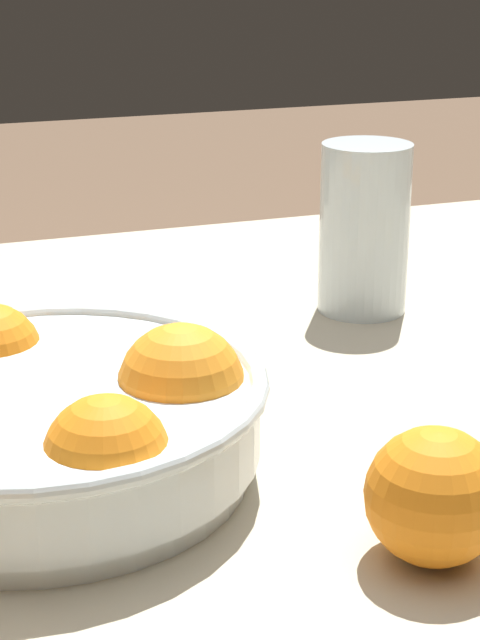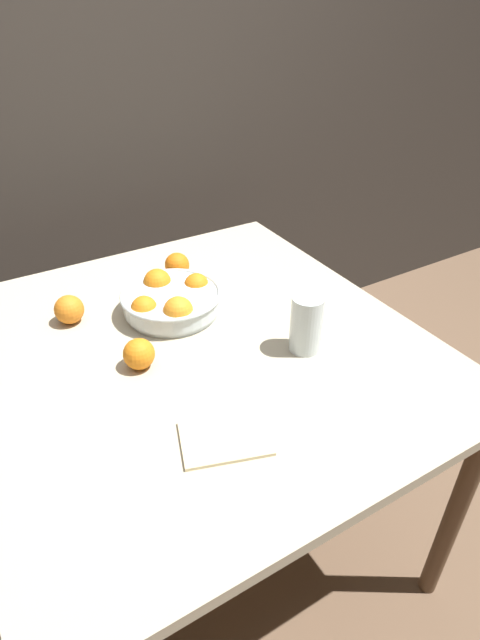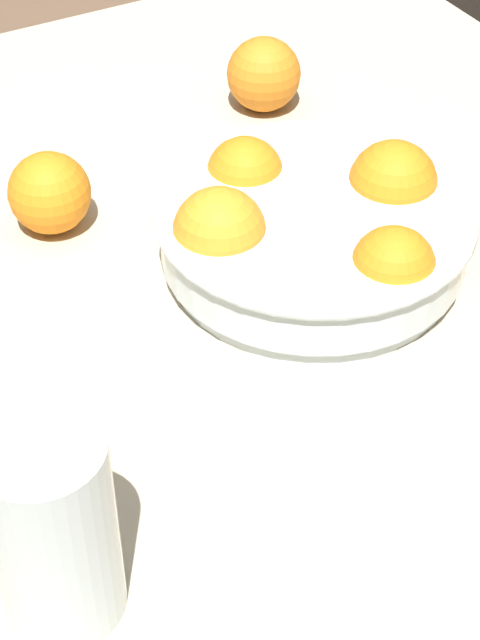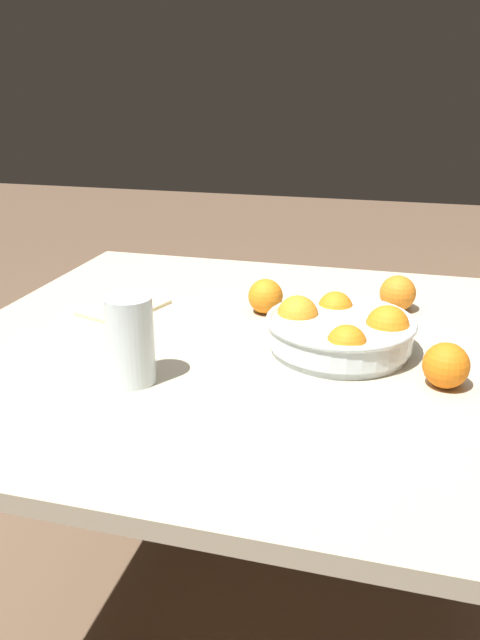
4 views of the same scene
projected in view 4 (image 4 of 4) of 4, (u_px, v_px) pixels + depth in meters
The scene contains 8 objects.
ground_plane at pixel (252, 640), 1.49m from camera, with size 12.00×12.00×0.00m, color brown.
dining_table at pixel (255, 377), 1.24m from camera, with size 1.09×1.17×0.78m.
fruit_bowl at pixel (340, 330), 1.15m from camera, with size 0.28×0.28×0.09m.
juice_glass at pixel (131, 343), 1.02m from camera, with size 0.08×0.08×0.15m.
orange_loose_near_bowl at pixel (398, 293), 1.36m from camera, with size 0.08×0.08×0.08m, color orange.
orange_loose_front at pixel (266, 296), 1.34m from camera, with size 0.08×0.08×0.08m, color orange.
orange_loose_aside at pixel (446, 365), 1.02m from camera, with size 0.08×0.08×0.08m, color orange.
napkin at pixel (124, 308), 1.37m from camera, with size 0.18×0.12×0.01m, color beige.
Camera 4 is at (1.08, 0.26, 1.25)m, focal length 35.00 mm.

